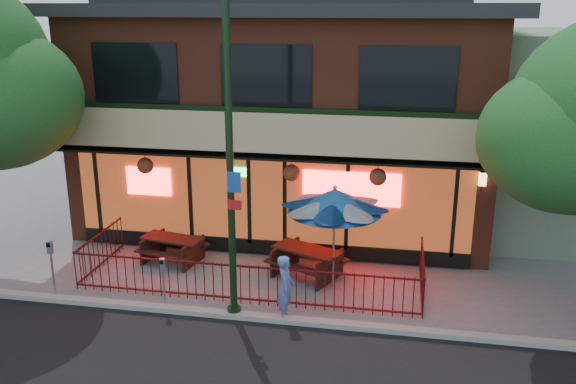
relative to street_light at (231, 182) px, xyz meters
name	(u,v)px	position (x,y,z in m)	size (l,w,h in m)	color
ground	(239,307)	(0.00, 0.40, -3.15)	(80.00, 80.00, 0.00)	gray
curb	(233,315)	(0.00, -0.10, -3.09)	(80.00, 0.25, 0.12)	#999993
restaurant_building	(292,90)	(0.00, 7.51, 0.98)	(12.96, 9.49, 8.05)	brown
patio_fence	(244,273)	(0.00, 0.91, -2.52)	(8.44, 2.62, 1.00)	#460F12
street_light	(231,182)	(0.00, 0.00, 0.00)	(0.43, 0.32, 7.00)	black
picnic_table_left	(173,246)	(-2.46, 2.64, -2.69)	(1.87, 1.56, 0.71)	black
picnic_table_right	(307,258)	(1.30, 2.38, -2.65)	(2.18, 1.98, 0.76)	black
patio_umbrella	(335,201)	(2.02, 1.96, -0.91)	(2.29, 2.29, 2.62)	gray
pedestrian	(286,288)	(1.18, 0.05, -2.39)	(0.56, 0.37, 1.53)	#566EAD
parking_meter_near	(163,275)	(-1.66, 0.00, -2.29)	(0.13, 0.12, 1.27)	gray
parking_meter_far	(51,260)	(-4.43, 0.00, -2.14)	(0.16, 0.15, 1.49)	#A1A3A9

